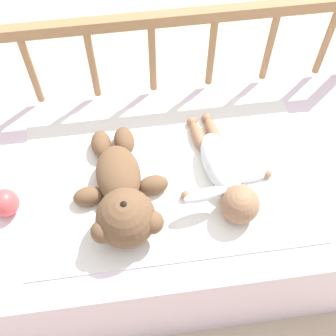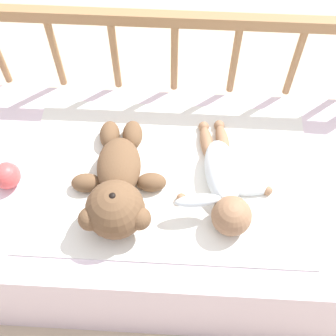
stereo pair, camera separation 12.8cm
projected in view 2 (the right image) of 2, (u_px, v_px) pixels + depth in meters
name	position (u px, v px, depth m)	size (l,w,h in m)	color
ground_plane	(168.00, 244.00, 1.73)	(12.00, 12.00, 0.00)	#C6B293
crib_mattress	(168.00, 216.00, 1.53)	(1.33, 0.65, 0.47)	silver
crib_rail	(174.00, 70.00, 1.44)	(1.33, 0.04, 0.76)	#997047
blanket	(170.00, 177.00, 1.33)	(0.80, 0.52, 0.01)	white
teddy_bear	(117.00, 189.00, 1.24)	(0.27, 0.40, 0.16)	brown
baby	(224.00, 184.00, 1.27)	(0.28, 0.39, 0.11)	white
toy_ball	(7.00, 176.00, 1.29)	(0.08, 0.08, 0.08)	#DB4C4C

